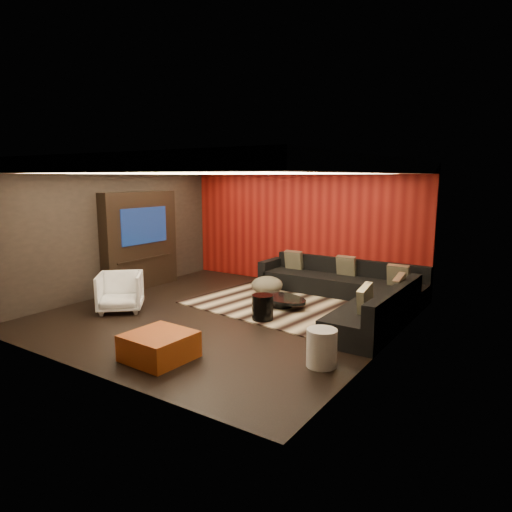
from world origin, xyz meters
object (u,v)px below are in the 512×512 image
Objects in this scene: drum_stool at (263,307)px; sectional_sofa at (352,293)px; coffee_table at (282,302)px; armchair at (120,292)px; white_side_table at (322,348)px; orange_ottoman at (159,346)px.

sectional_sofa is (0.97, 1.75, 0.02)m from drum_stool.
drum_stool is (0.12, -0.90, 0.13)m from coffee_table.
armchair is at bearing -142.28° from coffee_table.
drum_stool is at bearing 144.70° from white_side_table.
white_side_table is 0.14× the size of sectional_sofa.
coffee_table is 1.32× the size of orange_ottoman.
orange_ottoman is 1.03× the size of armchair.
sectional_sofa is (1.24, 4.02, 0.08)m from orange_ottoman.
armchair is (-2.45, -1.90, 0.26)m from coffee_table.
sectional_sofa is at bearing 104.40° from white_side_table.
armchair is at bearing 176.94° from white_side_table.
armchair is at bearing -142.16° from sectional_sofa.
drum_stool is 0.55× the size of armchair.
coffee_table is at bearing -141.89° from sectional_sofa.
sectional_sofa is at bearing -3.84° from armchair.
white_side_table is at bearing -75.60° from sectional_sofa.
orange_ottoman is (-0.15, -3.16, 0.07)m from coffee_table.
orange_ottoman is at bearing -70.46° from armchair.
white_side_table is at bearing -48.88° from coffee_table.
white_side_table is 0.61× the size of orange_ottoman.
orange_ottoman is 2.64m from armchair.
armchair is (-2.57, -1.00, 0.13)m from drum_stool.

